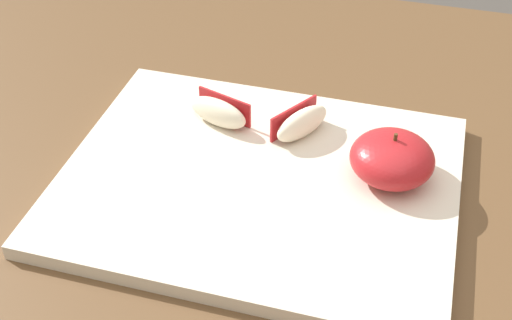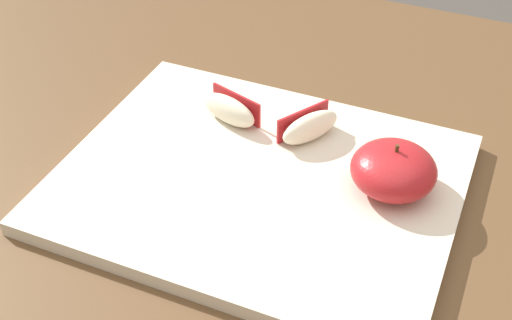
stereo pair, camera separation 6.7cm
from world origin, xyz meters
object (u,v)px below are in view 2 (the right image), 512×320
cutting_board (256,182)px  apple_wedge_middle (310,127)px  apple_half_skin_up (394,170)px  apple_wedge_near_knife (229,110)px

cutting_board → apple_wedge_middle: size_ratio=5.41×
cutting_board → apple_wedge_middle: 0.09m
apple_half_skin_up → apple_wedge_middle: apple_half_skin_up is taller
apple_wedge_near_knife → apple_wedge_middle: bearing=3.0°
apple_wedge_near_knife → apple_wedge_middle: 0.09m
apple_wedge_near_knife → apple_half_skin_up: bearing=-11.3°
cutting_board → apple_wedge_near_knife: 0.10m
apple_half_skin_up → apple_wedge_near_knife: size_ratio=1.12×
apple_half_skin_up → apple_wedge_middle: 0.11m
apple_wedge_near_knife → cutting_board: bearing=-49.5°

